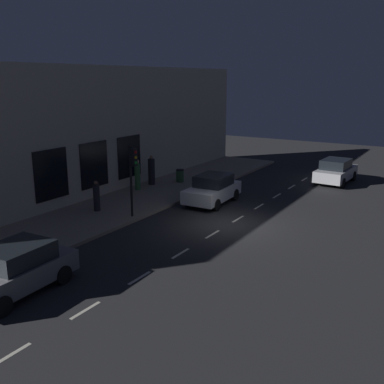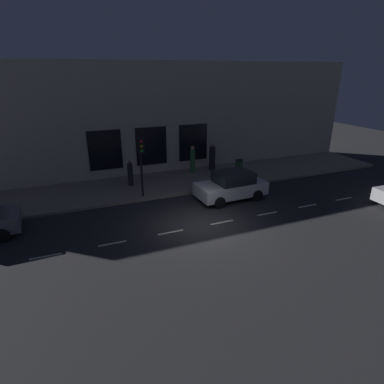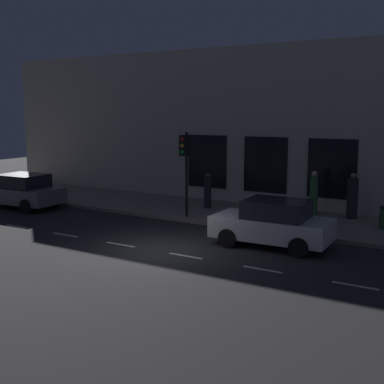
{
  "view_description": "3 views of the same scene",
  "coord_description": "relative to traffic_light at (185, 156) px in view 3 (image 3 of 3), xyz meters",
  "views": [
    {
      "loc": [
        -8.98,
        17.91,
        6.73
      ],
      "look_at": [
        1.14,
        1.47,
        1.76
      ],
      "focal_mm": 41.55,
      "sensor_mm": 36.0,
      "label": 1
    },
    {
      "loc": [
        -12.22,
        5.64,
        6.89
      ],
      "look_at": [
        1.17,
        0.07,
        1.31
      ],
      "focal_mm": 29.97,
      "sensor_mm": 36.0,
      "label": 2
    },
    {
      "loc": [
        -12.92,
        -9.11,
        4.51
      ],
      "look_at": [
        1.12,
        -0.56,
        1.83
      ],
      "focal_mm": 47.3,
      "sensor_mm": 36.0,
      "label": 3
    }
  ],
  "objects": [
    {
      "name": "sidewalk",
      "position": [
        1.95,
        -1.73,
        -2.58
      ],
      "size": [
        4.5,
        32.0,
        0.15
      ],
      "color": "gray",
      "rests_on": "ground"
    },
    {
      "name": "parked_car_2",
      "position": [
        -1.56,
        7.97,
        -1.87
      ],
      "size": [
        2.11,
        4.02,
        1.58
      ],
      "rotation": [
        0.0,
        0.0,
        0.05
      ],
      "color": "slate",
      "rests_on": "ground"
    },
    {
      "name": "lane_centre_line",
      "position": [
        -4.3,
        -2.73,
        -2.65
      ],
      "size": [
        0.12,
        27.2,
        0.01
      ],
      "color": "beige",
      "rests_on": "ground"
    },
    {
      "name": "building_facade",
      "position": [
        4.49,
        -1.73,
        1.05
      ],
      "size": [
        0.65,
        32.0,
        7.43
      ],
      "color": "beige",
      "rests_on": "ground"
    },
    {
      "name": "traffic_light",
      "position": [
        0.0,
        0.0,
        0.0
      ],
      "size": [
        0.46,
        0.32,
        3.47
      ],
      "color": "black",
      "rests_on": "sidewalk"
    },
    {
      "name": "pedestrian_0",
      "position": [
        3.22,
        -4.34,
        -1.63
      ],
      "size": [
        0.45,
        0.45,
        1.85
      ],
      "rotation": [
        0.0,
        0.0,
        1.11
      ],
      "color": "#336B38",
      "rests_on": "sidewalk"
    },
    {
      "name": "pedestrian_2",
      "position": [
        2.25,
        0.21,
        -1.79
      ],
      "size": [
        0.46,
        0.46,
        1.56
      ],
      "rotation": [
        0.0,
        0.0,
        2.12
      ],
      "color": "#232328",
      "rests_on": "sidewalk"
    },
    {
      "name": "pedestrian_1",
      "position": [
        3.33,
        -5.91,
        -1.66
      ],
      "size": [
        0.6,
        0.6,
        1.86
      ],
      "rotation": [
        0.0,
        0.0,
        3.77
      ],
      "color": "#232328",
      "rests_on": "sidewalk"
    },
    {
      "name": "ground_plane",
      "position": [
        -4.3,
        -1.73,
        -2.66
      ],
      "size": [
        60.0,
        60.0,
        0.0
      ],
      "primitive_type": "plane",
      "color": "#28282B"
    },
    {
      "name": "parked_car_0",
      "position": [
        -1.82,
        -4.6,
        -1.87
      ],
      "size": [
        2.05,
        3.96,
        1.58
      ],
      "rotation": [
        0.0,
        0.0,
        0.04
      ],
      "color": "silver",
      "rests_on": "ground"
    }
  ]
}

